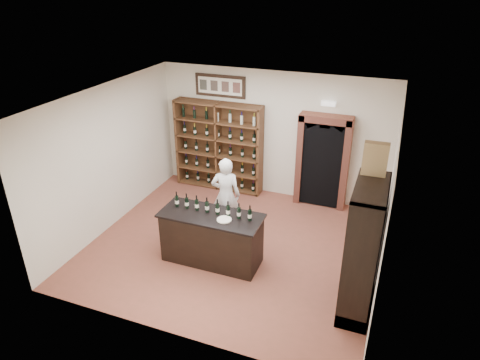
% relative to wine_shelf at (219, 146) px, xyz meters
% --- Properties ---
extents(floor, '(5.50, 5.50, 0.00)m').
position_rel_wine_shelf_xyz_m(floor, '(1.30, -2.33, -1.10)').
color(floor, brown).
rests_on(floor, ground).
extents(ceiling, '(5.50, 5.50, 0.00)m').
position_rel_wine_shelf_xyz_m(ceiling, '(1.30, -2.33, 1.90)').
color(ceiling, white).
rests_on(ceiling, wall_back).
extents(wall_back, '(5.50, 0.04, 3.00)m').
position_rel_wine_shelf_xyz_m(wall_back, '(1.30, 0.17, 0.40)').
color(wall_back, silver).
rests_on(wall_back, ground).
extents(wall_left, '(0.04, 5.00, 3.00)m').
position_rel_wine_shelf_xyz_m(wall_left, '(-1.45, -2.33, 0.40)').
color(wall_left, silver).
rests_on(wall_left, ground).
extents(wall_right, '(0.04, 5.00, 3.00)m').
position_rel_wine_shelf_xyz_m(wall_right, '(4.05, -2.33, 0.40)').
color(wall_right, silver).
rests_on(wall_right, ground).
extents(wine_shelf, '(2.20, 0.38, 2.20)m').
position_rel_wine_shelf_xyz_m(wine_shelf, '(0.00, 0.00, 0.00)').
color(wine_shelf, '#54341C').
rests_on(wine_shelf, ground).
extents(framed_picture, '(1.25, 0.04, 0.52)m').
position_rel_wine_shelf_xyz_m(framed_picture, '(0.00, 0.14, 1.45)').
color(framed_picture, black).
rests_on(framed_picture, wall_back).
extents(arched_doorway, '(1.17, 0.35, 2.17)m').
position_rel_wine_shelf_xyz_m(arched_doorway, '(2.55, -0.00, 0.04)').
color(arched_doorway, black).
rests_on(arched_doorway, ground).
extents(emergency_light, '(0.30, 0.10, 0.10)m').
position_rel_wine_shelf_xyz_m(emergency_light, '(2.55, 0.09, 1.30)').
color(emergency_light, white).
rests_on(emergency_light, wall_back).
extents(tasting_counter, '(1.88, 0.78, 1.00)m').
position_rel_wine_shelf_xyz_m(tasting_counter, '(1.10, -2.93, -0.61)').
color(tasting_counter, black).
rests_on(tasting_counter, ground).
extents(counter_bottle_0, '(0.07, 0.07, 0.30)m').
position_rel_wine_shelf_xyz_m(counter_bottle_0, '(0.38, -2.87, 0.01)').
color(counter_bottle_0, black).
rests_on(counter_bottle_0, tasting_counter).
extents(counter_bottle_1, '(0.07, 0.07, 0.30)m').
position_rel_wine_shelf_xyz_m(counter_bottle_1, '(0.59, -2.87, 0.01)').
color(counter_bottle_1, black).
rests_on(counter_bottle_1, tasting_counter).
extents(counter_bottle_2, '(0.07, 0.07, 0.30)m').
position_rel_wine_shelf_xyz_m(counter_bottle_2, '(0.79, -2.87, 0.01)').
color(counter_bottle_2, black).
rests_on(counter_bottle_2, tasting_counter).
extents(counter_bottle_3, '(0.07, 0.07, 0.30)m').
position_rel_wine_shelf_xyz_m(counter_bottle_3, '(1.00, -2.87, 0.01)').
color(counter_bottle_3, black).
rests_on(counter_bottle_3, tasting_counter).
extents(counter_bottle_4, '(0.07, 0.07, 0.30)m').
position_rel_wine_shelf_xyz_m(counter_bottle_4, '(1.20, -2.87, 0.01)').
color(counter_bottle_4, black).
rests_on(counter_bottle_4, tasting_counter).
extents(counter_bottle_5, '(0.07, 0.07, 0.30)m').
position_rel_wine_shelf_xyz_m(counter_bottle_5, '(1.41, -2.87, 0.01)').
color(counter_bottle_5, black).
rests_on(counter_bottle_5, tasting_counter).
extents(counter_bottle_6, '(0.07, 0.07, 0.30)m').
position_rel_wine_shelf_xyz_m(counter_bottle_6, '(1.61, -2.87, 0.01)').
color(counter_bottle_6, black).
rests_on(counter_bottle_6, tasting_counter).
extents(counter_bottle_7, '(0.07, 0.07, 0.30)m').
position_rel_wine_shelf_xyz_m(counter_bottle_7, '(1.82, -2.87, 0.01)').
color(counter_bottle_7, black).
rests_on(counter_bottle_7, tasting_counter).
extents(side_cabinet, '(0.48, 1.20, 2.20)m').
position_rel_wine_shelf_xyz_m(side_cabinet, '(3.82, -3.23, -0.35)').
color(side_cabinet, black).
rests_on(side_cabinet, ground).
extents(shopkeeper, '(0.67, 0.52, 1.64)m').
position_rel_wine_shelf_xyz_m(shopkeeper, '(0.93, -1.84, -0.28)').
color(shopkeeper, white).
rests_on(shopkeeper, ground).
extents(plate, '(0.26, 0.26, 0.02)m').
position_rel_wine_shelf_xyz_m(plate, '(1.40, -3.03, -0.09)').
color(plate, white).
rests_on(plate, tasting_counter).
extents(wine_crate, '(0.36, 0.16, 0.51)m').
position_rel_wine_shelf_xyz_m(wine_crate, '(3.76, -2.83, 1.35)').
color(wine_crate, tan).
rests_on(wine_crate, side_cabinet).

